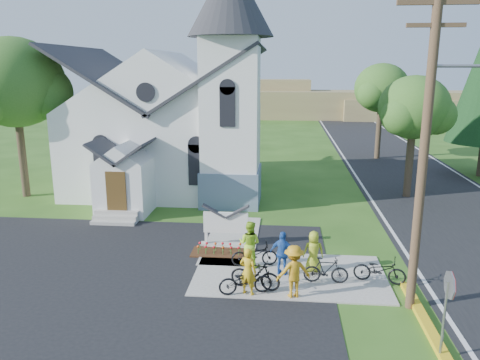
# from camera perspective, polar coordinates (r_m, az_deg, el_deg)

# --- Properties ---
(ground) EXTENTS (120.00, 120.00, 0.00)m
(ground) POSITION_cam_1_polar(r_m,az_deg,el_deg) (17.26, 0.98, -12.04)
(ground) COLOR #2A5017
(ground) RESTS_ON ground
(parking_lot) EXTENTS (20.00, 16.00, 0.02)m
(parking_lot) POSITION_cam_1_polar(r_m,az_deg,el_deg) (17.47, -23.79, -12.92)
(parking_lot) COLOR black
(parking_lot) RESTS_ON ground
(road) EXTENTS (8.00, 90.00, 0.02)m
(road) POSITION_cam_1_polar(r_m,az_deg,el_deg) (32.63, 20.93, -0.52)
(road) COLOR black
(road) RESTS_ON ground
(sidewalk) EXTENTS (7.00, 4.00, 0.05)m
(sidewalk) POSITION_cam_1_polar(r_m,az_deg,el_deg) (17.67, 6.06, -11.40)
(sidewalk) COLOR gray
(sidewalk) RESTS_ON ground
(church) EXTENTS (12.35, 12.00, 13.00)m
(church) POSITION_cam_1_polar(r_m,az_deg,el_deg) (28.86, -8.05, 9.06)
(church) COLOR white
(church) RESTS_ON ground
(church_sign) EXTENTS (2.20, 0.40, 1.70)m
(church_sign) POSITION_cam_1_polar(r_m,az_deg,el_deg) (19.94, -1.75, -5.26)
(church_sign) COLOR gray
(church_sign) RESTS_ON ground
(flower_bed) EXTENTS (2.60, 1.10, 0.07)m
(flower_bed) POSITION_cam_1_polar(r_m,az_deg,el_deg) (19.45, -2.06, -8.88)
(flower_bed) COLOR #3B2510
(flower_bed) RESTS_ON ground
(utility_pole) EXTENTS (3.45, 0.28, 10.00)m
(utility_pole) POSITION_cam_1_polar(r_m,az_deg,el_deg) (14.77, 21.88, 4.58)
(utility_pole) COLOR #462F23
(utility_pole) RESTS_ON ground
(stop_sign) EXTENTS (0.11, 0.76, 2.48)m
(stop_sign) POSITION_cam_1_polar(r_m,az_deg,el_deg) (13.36, 24.02, -12.86)
(stop_sign) COLOR gray
(stop_sign) RESTS_ON ground
(tree_lot_corner) EXTENTS (5.60, 5.60, 9.15)m
(tree_lot_corner) POSITION_cam_1_polar(r_m,az_deg,el_deg) (29.70, -25.81, 10.62)
(tree_lot_corner) COLOR #382A1E
(tree_lot_corner) RESTS_ON ground
(tree_road_near) EXTENTS (4.00, 4.00, 7.05)m
(tree_road_near) POSITION_cam_1_polar(r_m,az_deg,el_deg) (28.56, 20.45, 8.22)
(tree_road_near) COLOR #382A1E
(tree_road_near) RESTS_ON ground
(tree_road_mid) EXTENTS (4.40, 4.40, 7.80)m
(tree_road_mid) POSITION_cam_1_polar(r_m,az_deg,el_deg) (40.32, 16.88, 10.64)
(tree_road_mid) COLOR #382A1E
(tree_road_mid) RESTS_ON ground
(distant_hills) EXTENTS (61.00, 10.00, 5.60)m
(distant_hills) POSITION_cam_1_polar(r_m,az_deg,el_deg) (72.07, 7.21, 9.29)
(distant_hills) COLOR olive
(distant_hills) RESTS_ON ground
(cyclist_0) EXTENTS (0.68, 0.56, 1.62)m
(cyclist_0) POSITION_cam_1_polar(r_m,az_deg,el_deg) (15.84, 0.99, -11.07)
(cyclist_0) COLOR gold
(cyclist_0) RESTS_ON sidewalk
(bike_0) EXTENTS (1.92, 1.09, 0.96)m
(bike_0) POSITION_cam_1_polar(r_m,az_deg,el_deg) (15.98, 0.68, -12.15)
(bike_0) COLOR black
(bike_0) RESTS_ON sidewalk
(cyclist_1) EXTENTS (1.04, 0.92, 1.78)m
(cyclist_1) POSITION_cam_1_polar(r_m,az_deg,el_deg) (17.92, 1.18, -7.76)
(cyclist_1) COLOR #9CD427
(cyclist_1) RESTS_ON sidewalk
(bike_1) EXTENTS (1.84, 0.93, 1.06)m
(bike_1) POSITION_cam_1_polar(r_m,az_deg,el_deg) (16.28, 1.86, -11.44)
(bike_1) COLOR black
(bike_1) RESTS_ON sidewalk
(cyclist_2) EXTENTS (1.03, 0.65, 1.64)m
(cyclist_2) POSITION_cam_1_polar(r_m,az_deg,el_deg) (17.31, 5.23, -8.87)
(cyclist_2) COLOR #2253AB
(cyclist_2) RESTS_ON sidewalk
(bike_2) EXTENTS (1.85, 0.93, 0.93)m
(bike_2) POSITION_cam_1_polar(r_m,az_deg,el_deg) (18.08, 1.78, -9.03)
(bike_2) COLOR black
(bike_2) RESTS_ON sidewalk
(cyclist_3) EXTENTS (1.30, 0.97, 1.79)m
(cyclist_3) POSITION_cam_1_polar(r_m,az_deg,el_deg) (15.74, 6.56, -10.99)
(cyclist_3) COLOR #C38615
(cyclist_3) RESTS_ON sidewalk
(bike_3) EXTENTS (1.59, 0.49, 0.95)m
(bike_3) POSITION_cam_1_polar(r_m,az_deg,el_deg) (17.00, 10.44, -10.76)
(bike_3) COLOR black
(bike_3) RESTS_ON sidewalk
(cyclist_4) EXTENTS (0.79, 0.54, 1.56)m
(cyclist_4) POSITION_cam_1_polar(r_m,az_deg,el_deg) (17.71, 8.95, -8.60)
(cyclist_4) COLOR #9AAD20
(cyclist_4) RESTS_ON sidewalk
(bike_4) EXTENTS (1.90, 1.04, 0.95)m
(bike_4) POSITION_cam_1_polar(r_m,az_deg,el_deg) (17.46, 16.65, -10.45)
(bike_4) COLOR black
(bike_4) RESTS_ON sidewalk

